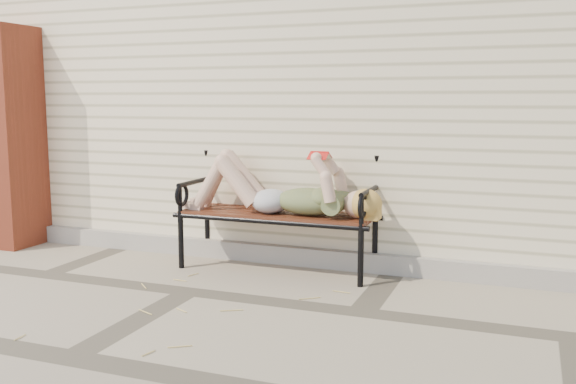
% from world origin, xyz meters
% --- Properties ---
extents(ground, '(80.00, 80.00, 0.00)m').
position_xyz_m(ground, '(0.00, 0.00, 0.00)').
color(ground, gray).
rests_on(ground, ground).
extents(house_wall, '(8.00, 4.00, 3.00)m').
position_xyz_m(house_wall, '(0.00, 3.00, 1.50)').
color(house_wall, beige).
rests_on(house_wall, ground).
extents(foundation_strip, '(8.00, 0.10, 0.15)m').
position_xyz_m(foundation_strip, '(0.00, 0.97, 0.07)').
color(foundation_strip, gray).
rests_on(foundation_strip, ground).
extents(brick_pillar, '(0.50, 0.50, 2.00)m').
position_xyz_m(brick_pillar, '(-2.30, 0.75, 1.00)').
color(brick_pillar, '#B14227').
rests_on(brick_pillar, ground).
extents(garden_bench, '(1.68, 0.67, 1.09)m').
position_xyz_m(garden_bench, '(0.36, 0.88, 0.61)').
color(garden_bench, black).
rests_on(garden_bench, ground).
extents(reading_woman, '(1.58, 0.36, 0.50)m').
position_xyz_m(reading_woman, '(0.37, 0.75, 0.65)').
color(reading_woman, '#0A404C').
rests_on(reading_woman, ground).
extents(straw_scatter, '(2.74, 1.64, 0.01)m').
position_xyz_m(straw_scatter, '(-0.40, -0.38, 0.01)').
color(straw_scatter, '#D3B866').
rests_on(straw_scatter, ground).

